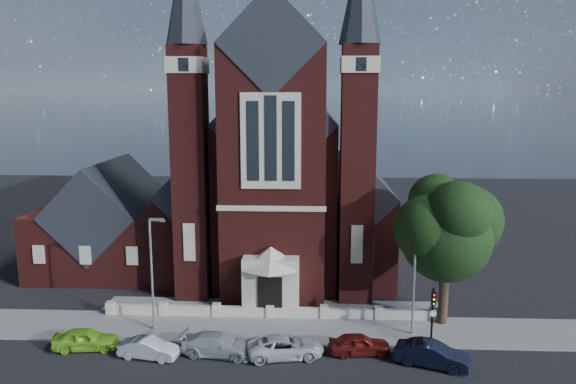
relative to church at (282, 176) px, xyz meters
name	(u,v)px	position (x,y,z in m)	size (l,w,h in m)	color
ground	(278,280)	(0.00, -7.94, -8.19)	(120.00, 120.00, 0.00)	black
pavement_strip	(268,329)	(0.00, -18.44, -8.19)	(60.00, 5.00, 0.12)	gray
forecourt_paving	(272,308)	(0.00, -14.44, -8.19)	(26.00, 3.00, 0.14)	gray
forecourt_wall	(270,318)	(0.00, -16.44, -8.19)	(24.00, 0.40, 0.90)	#B8A993
church	(282,176)	(0.00, 0.00, 0.00)	(20.01, 34.90, 29.20)	#4C1714
parish_hall	(111,226)	(-16.00, -4.94, -4.17)	(12.00, 12.20, 10.24)	#4C1714
street_tree	(449,232)	(12.60, -17.23, -1.23)	(6.40, 6.60, 10.70)	black
street_lamp_left	(153,268)	(-7.91, -18.94, -3.59)	(1.16, 0.22, 8.09)	gray
street_lamp_right	(416,271)	(10.09, -18.94, -3.59)	(1.16, 0.22, 8.09)	gray
traffic_signal	(433,309)	(11.00, -20.52, -5.60)	(0.28, 0.42, 4.00)	black
car_lime_van	(86,339)	(-11.61, -22.07, -7.48)	(1.66, 4.14, 1.41)	#7FC928
car_silver_a	(149,348)	(-7.15, -23.05, -7.56)	(1.33, 3.80, 1.25)	#A9AAB0
car_silver_b	(218,345)	(-2.83, -22.47, -7.48)	(1.96, 4.83, 1.40)	#ABAFB2
car_white_suv	(285,346)	(1.43, -22.48, -7.50)	(2.26, 4.90, 1.36)	silver
car_dark_red	(359,344)	(6.16, -21.89, -7.52)	(1.58, 3.93, 1.34)	#5B120F
car_navy	(432,355)	(10.48, -23.29, -7.44)	(1.57, 4.51, 1.48)	black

